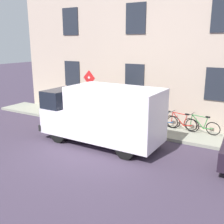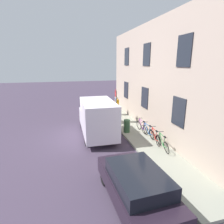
{
  "view_description": "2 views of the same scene",
  "coord_description": "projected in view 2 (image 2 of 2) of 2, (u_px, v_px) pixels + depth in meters",
  "views": [
    {
      "loc": [
        -8.05,
        -6.11,
        4.27
      ],
      "look_at": [
        1.84,
        -0.32,
        1.25
      ],
      "focal_mm": 42.85,
      "sensor_mm": 36.0,
      "label": 1
    },
    {
      "loc": [
        -0.96,
        -12.26,
        4.84
      ],
      "look_at": [
        2.55,
        1.05,
        1.2
      ],
      "focal_mm": 29.68,
      "sensor_mm": 36.0,
      "label": 2
    }
  ],
  "objects": [
    {
      "name": "bicycle_blue",
      "position": [
        148.0,
        132.0,
        12.1
      ],
      "size": [
        0.46,
        1.72,
        0.89
      ],
      "rotation": [
        0.0,
        0.0,
        1.66
      ],
      "color": "black",
      "rests_on": "sidewalk_slab"
    },
    {
      "name": "delivery_van",
      "position": [
        97.0,
        116.0,
        12.59
      ],
      "size": [
        2.09,
        5.36,
        2.5
      ],
      "rotation": [
        0.0,
        0.0,
        1.55
      ],
      "color": "white",
      "rests_on": "ground_plane"
    },
    {
      "name": "litter_bin",
      "position": [
        127.0,
        126.0,
        12.93
      ],
      "size": [
        0.44,
        0.44,
        0.9
      ],
      "primitive_type": "cylinder",
      "color": "#2D5133",
      "rests_on": "sidewalk_slab"
    },
    {
      "name": "bicycle_red",
      "position": [
        155.0,
        137.0,
        11.23
      ],
      "size": [
        0.46,
        1.71,
        0.89
      ],
      "rotation": [
        0.0,
        0.0,
        1.46
      ],
      "color": "black",
      "rests_on": "sidewalk_slab"
    },
    {
      "name": "building_facade",
      "position": [
        150.0,
        79.0,
        13.23
      ],
      "size": [
        0.75,
        15.18,
        7.51
      ],
      "color": "#C0AA97",
      "rests_on": "ground_plane"
    },
    {
      "name": "bicycle_green",
      "position": [
        162.0,
        143.0,
        10.35
      ],
      "size": [
        0.47,
        1.72,
        0.89
      ],
      "rotation": [
        0.0,
        0.0,
        1.46
      ],
      "color": "black",
      "rests_on": "sidewalk_slab"
    },
    {
      "name": "pedestrian",
      "position": [
        117.0,
        105.0,
        17.17
      ],
      "size": [
        0.34,
        0.45,
        1.72
      ],
      "rotation": [
        0.0,
        0.0,
        3.36
      ],
      "color": "#262B47",
      "rests_on": "sidewalk_slab"
    },
    {
      "name": "parked_hatchback",
      "position": [
        136.0,
        185.0,
        6.43
      ],
      "size": [
        1.95,
        4.08,
        1.38
      ],
      "rotation": [
        0.0,
        0.0,
        1.62
      ],
      "color": "black",
      "rests_on": "ground_plane"
    },
    {
      "name": "bicycle_purple",
      "position": [
        142.0,
        127.0,
        12.97
      ],
      "size": [
        0.46,
        1.71,
        0.89
      ],
      "rotation": [
        0.0,
        0.0,
        1.63
      ],
      "color": "black",
      "rests_on": "sidewalk_slab"
    },
    {
      "name": "sign_post_stacked",
      "position": [
        116.0,
        101.0,
        14.79
      ],
      "size": [
        0.18,
        0.56,
        2.63
      ],
      "color": "#474C47",
      "rests_on": "sidewalk_slab"
    },
    {
      "name": "ground_plane",
      "position": [
        81.0,
        135.0,
        12.94
      ],
      "size": [
        80.0,
        80.0,
        0.0
      ],
      "primitive_type": "plane",
      "color": "#3E3345"
    },
    {
      "name": "sidewalk_slab",
      "position": [
        132.0,
        129.0,
        13.85
      ],
      "size": [
        1.95,
        17.18,
        0.14
      ],
      "primitive_type": "cube",
      "color": "gray",
      "rests_on": "ground_plane"
    }
  ]
}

